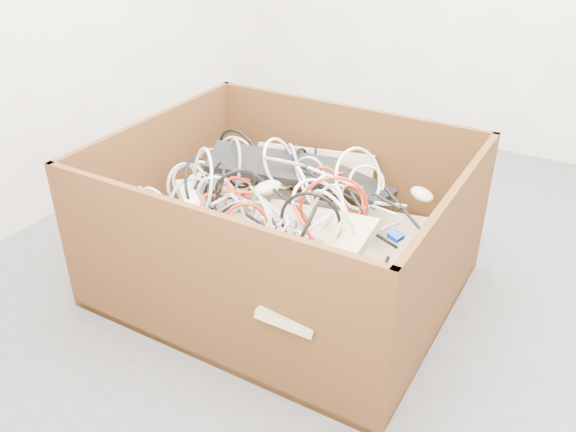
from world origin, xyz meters
The scene contains 8 objects.
ground centered at (0.00, 0.00, 0.00)m, with size 3.00×3.00×0.00m, color #48484A.
cardboard_box centered at (-0.27, -0.27, 0.15)m, with size 1.23×1.02×0.60m.
keyboard_pile centered at (-0.29, -0.26, 0.29)m, with size 1.13×1.00×0.37m.
mice_scatter centered at (-0.34, -0.21, 0.37)m, with size 0.98×0.70×0.17m.
power_strip_left centered at (-0.55, -0.21, 0.37)m, with size 0.31×0.06×0.04m, color silver.
power_strip_right centered at (-0.54, -0.45, 0.35)m, with size 0.28×0.06×0.04m, color silver.
vga_plug centered at (0.18, -0.28, 0.36)m, with size 0.04×0.04×0.02m, color #0C32B7.
cable_tangle centered at (-0.31, -0.32, 0.40)m, with size 1.03×0.79×0.41m.
Camera 1 is at (0.73, -1.93, 1.41)m, focal length 37.53 mm.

